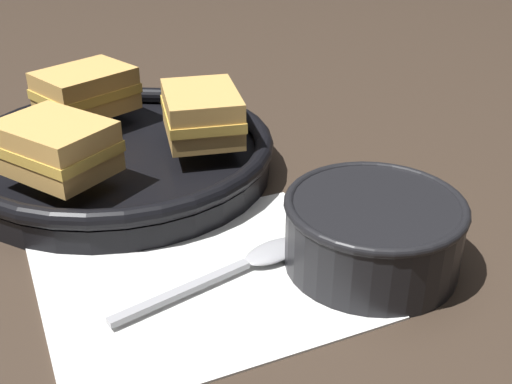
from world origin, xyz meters
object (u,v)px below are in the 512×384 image
Objects in this scene: soup_bowl at (373,229)px; sandwich_near_right at (202,113)px; sandwich_near_left at (56,147)px; sandwich_far_left at (86,91)px; spoon at (251,261)px; skillet at (120,156)px.

sandwich_near_right is at bearing 96.32° from soup_bowl.
soup_bowl is at bearing -83.68° from sandwich_near_right.
sandwich_near_left is 0.15m from sandwich_far_left.
spoon is 0.20m from sandwich_near_left.
spoon is 0.19m from sandwich_near_right.
skillet is 0.09m from sandwich_near_left.
sandwich_near_right and sandwich_far_left have the same top height.
sandwich_near_right reaches higher than spoon.
sandwich_far_left is at bearing 88.30° from skillet.
sandwich_far_left is (-0.01, 0.30, 0.06)m from spoon.
soup_bowl is 0.10m from spoon.
skillet is 2.84× the size of sandwich_far_left.
soup_bowl is at bearing -52.75° from sandwich_near_left.
sandwich_near_left and sandwich_far_left have the same top height.
sandwich_near_left is (-0.09, 0.17, 0.06)m from spoon.
spoon is 0.30m from sandwich_far_left.
spoon is at bearing -87.89° from sandwich_far_left.
sandwich_near_left is (-0.07, -0.04, 0.04)m from skillet.
sandwich_near_right is at bearing 68.54° from spoon.
soup_bowl is 0.80× the size of spoon.
sandwich_near_right is (0.07, -0.04, 0.04)m from skillet.
sandwich_near_left is at bearing -121.70° from sandwich_far_left.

